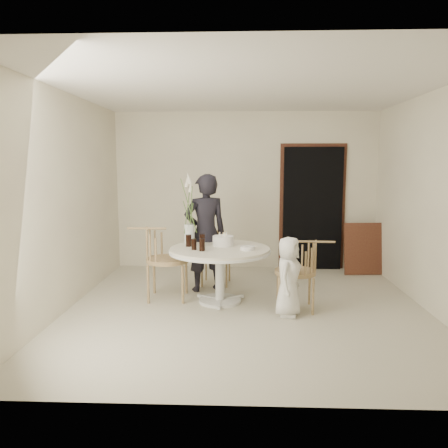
{
  "coord_description": "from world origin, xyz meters",
  "views": [
    {
      "loc": [
        -0.07,
        -5.33,
        1.82
      ],
      "look_at": [
        -0.3,
        0.3,
        1.04
      ],
      "focal_mm": 35.0,
      "sensor_mm": 36.0,
      "label": 1
    }
  ],
  "objects_px": {
    "table": "(220,256)",
    "chair_right": "(305,265)",
    "chair_far": "(217,249)",
    "flower_vase": "(189,218)",
    "chair_left": "(157,252)",
    "boy": "(288,277)",
    "birthday_cake": "(223,241)",
    "girl": "(205,233)"
  },
  "relations": [
    {
      "from": "chair_far",
      "to": "chair_left",
      "type": "xyz_separation_m",
      "value": [
        -0.76,
        -0.86,
        0.12
      ]
    },
    {
      "from": "girl",
      "to": "birthday_cake",
      "type": "bearing_deg",
      "value": 103.77
    },
    {
      "from": "birthday_cake",
      "to": "table",
      "type": "bearing_deg",
      "value": -103.63
    },
    {
      "from": "chair_far",
      "to": "boy",
      "type": "distance_m",
      "value": 1.75
    },
    {
      "from": "boy",
      "to": "birthday_cake",
      "type": "relative_size",
      "value": 3.46
    },
    {
      "from": "table",
      "to": "chair_right",
      "type": "xyz_separation_m",
      "value": [
        1.08,
        -0.25,
        -0.04
      ]
    },
    {
      "from": "chair_left",
      "to": "birthday_cake",
      "type": "relative_size",
      "value": 3.54
    },
    {
      "from": "flower_vase",
      "to": "boy",
      "type": "bearing_deg",
      "value": -32.47
    },
    {
      "from": "boy",
      "to": "girl",
      "type": "bearing_deg",
      "value": 67.68
    },
    {
      "from": "chair_right",
      "to": "chair_left",
      "type": "xyz_separation_m",
      "value": [
        -1.93,
        0.38,
        0.06
      ]
    },
    {
      "from": "chair_right",
      "to": "birthday_cake",
      "type": "height_order",
      "value": "birthday_cake"
    },
    {
      "from": "table",
      "to": "chair_right",
      "type": "distance_m",
      "value": 1.11
    },
    {
      "from": "table",
      "to": "chair_left",
      "type": "distance_m",
      "value": 0.86
    },
    {
      "from": "birthday_cake",
      "to": "flower_vase",
      "type": "bearing_deg",
      "value": 158.63
    },
    {
      "from": "chair_far",
      "to": "boy",
      "type": "relative_size",
      "value": 0.83
    },
    {
      "from": "boy",
      "to": "birthday_cake",
      "type": "bearing_deg",
      "value": 73.22
    },
    {
      "from": "table",
      "to": "boy",
      "type": "height_order",
      "value": "boy"
    },
    {
      "from": "girl",
      "to": "birthday_cake",
      "type": "distance_m",
      "value": 0.48
    },
    {
      "from": "chair_far",
      "to": "chair_right",
      "type": "bearing_deg",
      "value": -41.77
    },
    {
      "from": "chair_right",
      "to": "birthday_cake",
      "type": "relative_size",
      "value": 3.19
    },
    {
      "from": "chair_right",
      "to": "boy",
      "type": "distance_m",
      "value": 0.34
    },
    {
      "from": "chair_right",
      "to": "chair_left",
      "type": "distance_m",
      "value": 1.97
    },
    {
      "from": "boy",
      "to": "flower_vase",
      "type": "relative_size",
      "value": 0.97
    },
    {
      "from": "flower_vase",
      "to": "chair_far",
      "type": "bearing_deg",
      "value": 62.55
    },
    {
      "from": "flower_vase",
      "to": "table",
      "type": "bearing_deg",
      "value": -37.28
    },
    {
      "from": "chair_far",
      "to": "birthday_cake",
      "type": "bearing_deg",
      "value": -76.3
    },
    {
      "from": "girl",
      "to": "birthday_cake",
      "type": "xyz_separation_m",
      "value": [
        0.27,
        -0.39,
        -0.04
      ]
    },
    {
      "from": "table",
      "to": "girl",
      "type": "bearing_deg",
      "value": 113.35
    },
    {
      "from": "chair_far",
      "to": "birthday_cake",
      "type": "height_order",
      "value": "birthday_cake"
    },
    {
      "from": "birthday_cake",
      "to": "flower_vase",
      "type": "relative_size",
      "value": 0.28
    },
    {
      "from": "table",
      "to": "flower_vase",
      "type": "distance_m",
      "value": 0.72
    },
    {
      "from": "flower_vase",
      "to": "girl",
      "type": "bearing_deg",
      "value": 45.15
    },
    {
      "from": "table",
      "to": "flower_vase",
      "type": "relative_size",
      "value": 1.34
    },
    {
      "from": "chair_left",
      "to": "birthday_cake",
      "type": "xyz_separation_m",
      "value": [
        0.89,
        0.02,
        0.16
      ]
    },
    {
      "from": "girl",
      "to": "flower_vase",
      "type": "bearing_deg",
      "value": 24.45
    },
    {
      "from": "table",
      "to": "boy",
      "type": "xyz_separation_m",
      "value": [
        0.84,
        -0.48,
        -0.13
      ]
    },
    {
      "from": "chair_far",
      "to": "table",
      "type": "bearing_deg",
      "value": -79.62
    },
    {
      "from": "chair_right",
      "to": "flower_vase",
      "type": "bearing_deg",
      "value": -108.31
    },
    {
      "from": "chair_right",
      "to": "boy",
      "type": "bearing_deg",
      "value": -42.48
    },
    {
      "from": "chair_left",
      "to": "boy",
      "type": "height_order",
      "value": "chair_left"
    },
    {
      "from": "girl",
      "to": "boy",
      "type": "bearing_deg",
      "value": 115.81
    },
    {
      "from": "chair_far",
      "to": "girl",
      "type": "xyz_separation_m",
      "value": [
        -0.14,
        -0.46,
        0.32
      ]
    }
  ]
}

